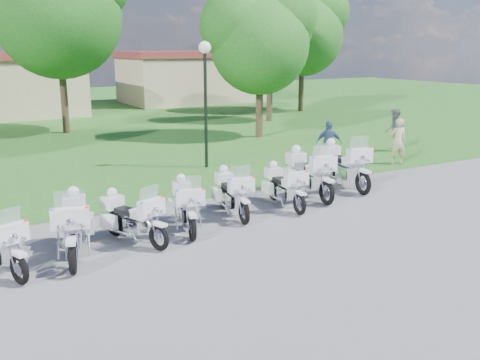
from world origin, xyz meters
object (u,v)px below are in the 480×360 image
motorcycle_1 (73,225)px  motorcycle_3 (186,204)px  motorcycle_2 (132,217)px  motorcycle_5 (284,185)px  motorcycle_6 (308,172)px  bystander_c (329,144)px  bystander_b (394,130)px  lamp_post (205,74)px  motorcycle_4 (232,192)px  bystander_a (398,141)px  motorcycle_7 (344,164)px

motorcycle_1 → motorcycle_3: 2.85m
motorcycle_1 → motorcycle_2: (1.35, 0.22, -0.09)m
motorcycle_1 → motorcycle_5: (6.00, 0.87, -0.09)m
motorcycle_6 → bystander_c: (3.22, 3.06, 0.12)m
motorcycle_5 → bystander_b: bearing=-146.5°
motorcycle_1 → lamp_post: size_ratio=0.52×
motorcycle_1 → bystander_c: bystander_c is taller
motorcycle_1 → motorcycle_3: (2.81, 0.47, -0.06)m
motorcycle_1 → motorcycle_2: size_ratio=1.18×
motorcycle_6 → bystander_c: bearing=-129.2°
motorcycle_4 → bystander_c: bystander_c is taller
motorcycle_5 → bystander_a: 7.41m
motorcycle_3 → bystander_b: (11.94, 4.94, 0.30)m
motorcycle_6 → bystander_a: bystander_a is taller
motorcycle_5 → motorcycle_7: 3.04m
motorcycle_3 → motorcycle_7: size_ratio=0.83×
motorcycle_3 → motorcycle_5: size_ratio=1.02×
motorcycle_2 → motorcycle_6: (5.91, 1.22, 0.13)m
motorcycle_1 → motorcycle_4: bearing=-152.9°
bystander_b → motorcycle_7: bearing=-16.5°
motorcycle_2 → bystander_b: bearing=179.4°
motorcycle_1 → motorcycle_4: (4.37, 0.93, -0.07)m
motorcycle_6 → motorcycle_3: bearing=19.5°
motorcycle_2 → motorcycle_3: bearing=167.8°
motorcycle_2 → lamp_post: bearing=-150.1°
motorcycle_1 → motorcycle_5: 6.07m
lamp_post → bystander_b: lamp_post is taller
motorcycle_5 → bystander_c: (4.48, 3.62, 0.25)m
bystander_a → bystander_c: bearing=-6.6°
motorcycle_2 → bystander_c: bystander_c is taller
bystander_a → bystander_b: 2.68m
motorcycle_3 → motorcycle_5: (3.19, 0.41, -0.02)m
motorcycle_5 → motorcycle_7: size_ratio=0.81×
motorcycle_4 → bystander_a: 8.95m
motorcycle_6 → motorcycle_1: bearing=18.4°
motorcycle_4 → motorcycle_5: size_ratio=1.02×
motorcycle_2 → motorcycle_4: motorcycle_4 is taller
motorcycle_2 → motorcycle_6: size_ratio=0.79×
motorcycle_6 → motorcycle_5: bearing=31.3°
motorcycle_7 → bystander_b: size_ratio=1.42×
motorcycle_3 → motorcycle_7: (6.09, 1.29, 0.11)m
motorcycle_7 → motorcycle_6: bearing=18.5°
motorcycle_3 → motorcycle_4: 1.62m
motorcycle_1 → bystander_b: size_ratio=1.30×
bystander_a → bystander_c: size_ratio=1.04×
bystander_a → motorcycle_6: bearing=36.1°
motorcycle_1 → bystander_c: bearing=-141.7°
motorcycle_2 → bystander_c: bearing=-176.6°
motorcycle_2 → bystander_c: size_ratio=1.19×
motorcycle_6 → bystander_c: size_ratio=1.52×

